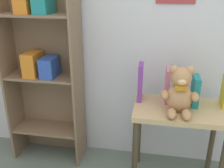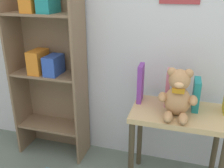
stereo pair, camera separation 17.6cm
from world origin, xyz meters
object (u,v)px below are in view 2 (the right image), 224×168
book_standing_pink (168,87)px  teddy_bear (178,95)px  display_table (178,126)px  bookshelf_side (49,61)px  book_standing_teal (196,94)px  book_standing_purple (141,83)px

book_standing_pink → teddy_bear: bearing=-67.0°
display_table → book_standing_pink: size_ratio=2.57×
book_standing_pink → bookshelf_side: bearing=174.4°
book_standing_pink → book_standing_teal: bearing=-9.4°
bookshelf_side → teddy_bear: size_ratio=4.65×
book_standing_purple → book_standing_pink: book_standing_purple is taller
teddy_bear → book_standing_purple: teddy_bear is taller
teddy_bear → book_standing_pink: teddy_bear is taller
book_standing_teal → book_standing_pink: bearing=171.4°
bookshelf_side → book_standing_pink: (0.95, -0.07, -0.09)m
display_table → book_standing_teal: bearing=36.7°
bookshelf_side → teddy_bear: 1.05m
display_table → book_standing_teal: (0.09, 0.07, 0.21)m
bookshelf_side → book_standing_teal: bookshelf_side is taller
teddy_bear → bookshelf_side: bearing=167.1°
bookshelf_side → book_standing_teal: (1.13, -0.10, -0.11)m
teddy_bear → book_standing_pink: (-0.07, 0.16, -0.02)m
book_standing_pink → display_table: bearing=-47.2°
book_standing_purple → book_standing_teal: 0.38m
display_table → teddy_bear: bearing=-107.9°
bookshelf_side → book_standing_pink: bookshelf_side is taller
teddy_bear → book_standing_purple: (-0.26, 0.15, -0.01)m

